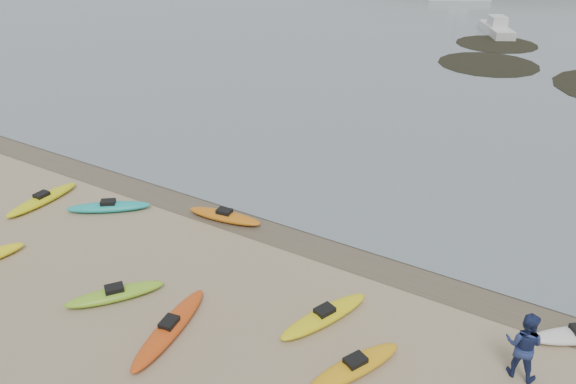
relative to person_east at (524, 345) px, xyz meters
The scene contains 5 objects.
ground 9.49m from the person_east, 160.42° to the left, with size 600.00×600.00×0.00m, color tan.
wet_sand 9.40m from the person_east, 162.15° to the left, with size 60.00×60.00×0.00m, color brown.
kayaks 10.16m from the person_east, behind, with size 21.39×9.17×0.34m.
person_east is the anchor object (origin of this frame).
kelp_mats 31.91m from the person_east, 96.43° to the left, with size 19.10×16.79×0.04m.
Camera 1 is at (9.39, -15.45, 10.97)m, focal length 35.00 mm.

